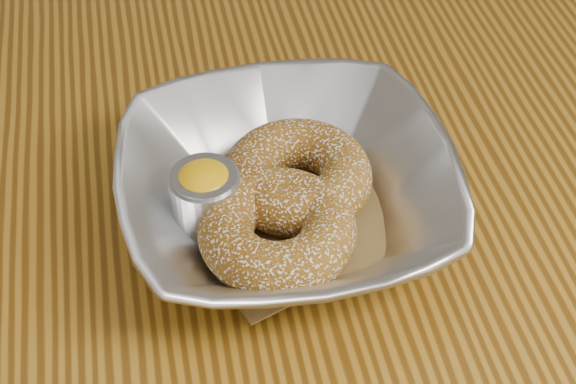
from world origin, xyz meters
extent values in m
cube|color=brown|center=(0.00, 0.00, 0.73)|extent=(1.20, 0.80, 0.04)
imported|color=silver|center=(-0.02, 0.06, 0.78)|extent=(0.24, 0.24, 0.06)
cube|color=brown|center=(-0.02, 0.06, 0.76)|extent=(0.19, 0.19, 0.00)
torus|color=brown|center=(-0.01, 0.07, 0.78)|extent=(0.13, 0.13, 0.04)
torus|color=brown|center=(-0.03, 0.02, 0.78)|extent=(0.14, 0.14, 0.04)
cylinder|color=silver|center=(-0.08, 0.06, 0.78)|extent=(0.05, 0.05, 0.04)
cylinder|color=gray|center=(-0.08, 0.06, 0.78)|extent=(0.05, 0.05, 0.04)
ellipsoid|color=#F4B207|center=(-0.08, 0.06, 0.80)|extent=(0.04, 0.04, 0.03)
camera|label=1|loc=(-0.11, -0.37, 1.22)|focal=55.00mm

